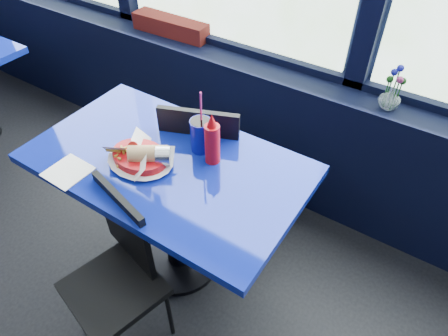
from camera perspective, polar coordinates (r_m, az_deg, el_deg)
window_sill at (r=2.63m, az=-0.49°, el=8.46°), size 5.00×0.26×0.80m
near_table at (r=1.85m, az=-7.70°, el=-3.09°), size 1.20×0.70×0.75m
chair_near_front at (r=1.77m, az=-14.77°, el=-13.35°), size 0.43×0.44×0.79m
chair_near_back at (r=2.06m, az=-0.69°, el=0.62°), size 0.52×0.52×0.88m
planter_box at (r=2.64m, az=-7.56°, el=19.48°), size 0.52×0.15×0.10m
flower_vase at (r=2.05m, az=22.73°, el=9.49°), size 0.12×0.13×0.22m
food_basket at (r=1.71m, az=-11.79°, el=1.65°), size 0.29×0.29×0.10m
ketchup_bottle at (r=1.64m, az=-1.68°, el=3.87°), size 0.06×0.06×0.24m
soda_cup at (r=1.72m, az=-3.29°, el=4.80°), size 0.09×0.09×0.32m
napkin at (r=1.77m, az=-21.40°, el=-0.48°), size 0.17×0.17×0.00m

